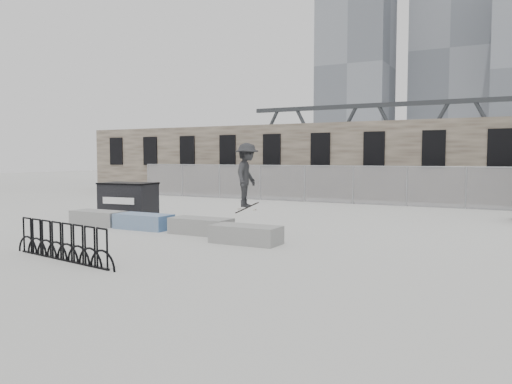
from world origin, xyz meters
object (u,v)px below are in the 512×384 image
planter_center_left (144,221)px  planter_offset (246,234)px  bike_rack (62,242)px  planter_center_right (201,225)px  dumpster (128,200)px  skateboarder (247,175)px  planter_far_left (98,217)px

planter_center_left → planter_offset: size_ratio=1.00×
planter_center_left → bike_rack: bearing=-70.8°
planter_center_right → planter_offset: same height
planter_center_left → planter_offset: (4.49, -0.89, 0.00)m
planter_center_left → dumpster: 3.54m
bike_rack → planter_center_right: bearing=82.7°
planter_offset → bike_rack: 4.93m
planter_center_right → skateboarder: 2.21m
planter_far_left → planter_center_left: size_ratio=1.00×
dumpster → planter_far_left: bearing=-82.0°
planter_center_left → planter_offset: bearing=-11.2°
dumpster → bike_rack: bearing=-64.4°
skateboarder → planter_center_right: bearing=95.2°
planter_center_left → dumpster: size_ratio=0.87×
planter_center_left → skateboarder: (3.80, 0.43, 1.62)m
planter_far_left → skateboarder: bearing=3.7°
planter_far_left → bike_rack: bearing=-52.3°
planter_offset → skateboarder: 2.20m
planter_center_left → planter_offset: 4.58m
planter_center_right → dumpster: size_ratio=0.87×
planter_center_right → dumpster: (-5.06, 2.28, 0.44)m
planter_offset → bike_rack: (-2.76, -4.09, 0.16)m
skateboarder → dumpster: bearing=61.9°
skateboarder → planter_far_left: bearing=81.3°
planter_center_left → planter_offset: same height
bike_rack → skateboarder: skateboarder is taller
planter_center_right → planter_far_left: bearing=179.2°
bike_rack → skateboarder: bearing=69.1°
planter_center_left → planter_center_right: same height
planter_offset → bike_rack: bike_rack is taller
planter_offset → skateboarder: bearing=117.5°
planter_center_right → skateboarder: skateboarder is taller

